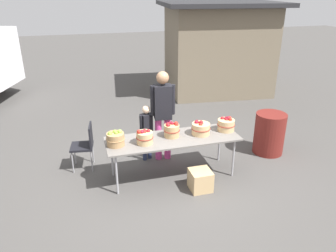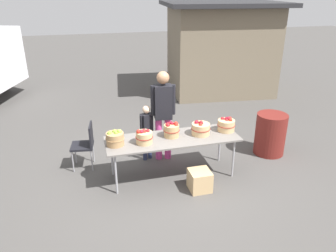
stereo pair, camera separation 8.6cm
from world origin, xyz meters
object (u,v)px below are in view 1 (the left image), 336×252
at_px(apple_basket_red_0, 145,137).
at_px(trash_barrel, 269,133).
at_px(vendor_adult, 163,109).
at_px(apple_basket_red_2, 201,128).
at_px(produce_crate, 200,180).
at_px(apple_basket_red_3, 226,124).
at_px(folding_chair, 85,143).
at_px(apple_basket_green_0, 115,139).
at_px(child_customer, 146,128).
at_px(apple_basket_red_1, 172,130).
at_px(market_table, 173,140).

bearing_deg(apple_basket_red_0, trash_barrel, 8.96).
relative_size(apple_basket_red_0, vendor_adult, 0.16).
height_order(apple_basket_red_0, apple_basket_red_2, apple_basket_red_0).
height_order(apple_basket_red_0, produce_crate, apple_basket_red_0).
xyz_separation_m(apple_basket_red_2, apple_basket_red_3, (0.50, 0.03, 0.00)).
relative_size(vendor_adult, folding_chair, 2.04).
relative_size(apple_basket_red_0, apple_basket_red_2, 0.86).
bearing_deg(apple_basket_red_3, produce_crate, -139.52).
distance_m(apple_basket_red_2, apple_basket_red_3, 0.50).
relative_size(apple_basket_green_0, child_customer, 0.28).
bearing_deg(apple_basket_red_2, apple_basket_red_3, 3.82).
relative_size(apple_basket_red_0, apple_basket_red_3, 0.89).
bearing_deg(produce_crate, vendor_adult, 104.62).
height_order(apple_basket_red_2, produce_crate, apple_basket_red_2).
bearing_deg(folding_chair, apple_basket_red_3, 82.60).
height_order(apple_basket_red_3, folding_chair, apple_basket_red_3).
distance_m(apple_basket_red_1, vendor_adult, 0.63).
bearing_deg(trash_barrel, produce_crate, -154.10).
relative_size(apple_basket_green_0, trash_barrel, 0.37).
relative_size(child_customer, trash_barrel, 1.33).
relative_size(apple_basket_red_2, trash_barrel, 0.40).
xyz_separation_m(apple_basket_red_3, vendor_adult, (-1.01, 0.62, 0.17)).
xyz_separation_m(market_table, produce_crate, (0.32, -0.54, -0.54)).
relative_size(apple_basket_green_0, apple_basket_red_3, 0.95).
bearing_deg(vendor_adult, apple_basket_red_2, 134.15).
xyz_separation_m(child_customer, folding_chair, (-1.15, -0.01, -0.15)).
distance_m(apple_basket_green_0, apple_basket_red_2, 1.50).
bearing_deg(apple_basket_red_2, apple_basket_green_0, -178.78).
bearing_deg(trash_barrel, apple_basket_green_0, -173.52).
relative_size(apple_basket_red_2, apple_basket_red_3, 1.04).
bearing_deg(apple_basket_red_3, apple_basket_red_1, 179.18).
xyz_separation_m(apple_basket_red_2, folding_chair, (-1.97, 0.70, -0.35)).
xyz_separation_m(folding_chair, trash_barrel, (3.60, -0.38, -0.09)).
xyz_separation_m(apple_basket_red_0, apple_basket_red_3, (1.53, 0.13, -0.00)).
distance_m(apple_basket_green_0, folding_chair, 0.95).
xyz_separation_m(apple_basket_green_0, child_customer, (0.68, 0.75, -0.21)).
relative_size(market_table, apple_basket_red_1, 8.15).
distance_m(apple_basket_red_3, folding_chair, 2.59).
height_order(apple_basket_red_3, trash_barrel, apple_basket_red_3).
bearing_deg(apple_basket_red_0, apple_basket_green_0, 172.32).
height_order(apple_basket_green_0, produce_crate, apple_basket_green_0).
distance_m(market_table, apple_basket_red_3, 1.03).
bearing_deg(produce_crate, folding_chair, 144.59).
height_order(market_table, folding_chair, folding_chair).
height_order(market_table, apple_basket_red_0, apple_basket_red_0).
bearing_deg(apple_basket_red_3, apple_basket_red_2, -176.18).
bearing_deg(apple_basket_red_3, child_customer, 152.81).
distance_m(market_table, apple_basket_red_0, 0.54).
xyz_separation_m(market_table, vendor_adult, (0.01, 0.68, 0.32)).
relative_size(child_customer, folding_chair, 1.30).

